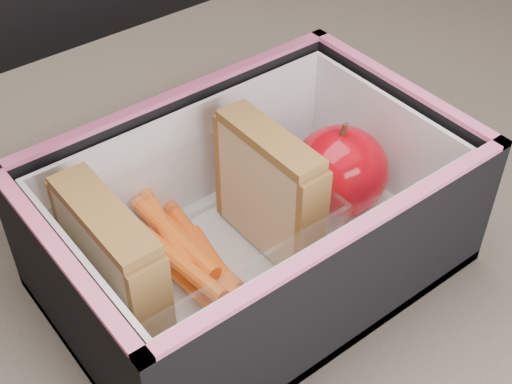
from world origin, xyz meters
The scene contains 8 objects.
kitchen_table centered at (0.00, 0.00, 0.66)m, with size 1.20×0.80×0.75m.
lunch_bag centered at (-0.05, -0.02, 0.81)m, with size 0.28×0.29×0.25m.
plastic_tub centered at (-0.09, -0.02, 0.80)m, with size 0.16×0.12×0.07m, color white, non-canonical shape.
sandwich_left centered at (-0.15, -0.02, 0.82)m, with size 0.03×0.09×0.10m.
sandwich_right centered at (-0.03, -0.02, 0.81)m, with size 0.02×0.09×0.10m.
carrot_sticks centered at (-0.09, -0.01, 0.78)m, with size 0.05×0.14×0.03m.
paper_napkin centered at (0.04, -0.02, 0.77)m, with size 0.08×0.08×0.01m, color white.
red_apple centered at (0.03, -0.02, 0.80)m, with size 0.09×0.09×0.08m.
Camera 1 is at (-0.26, -0.30, 1.14)m, focal length 50.00 mm.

